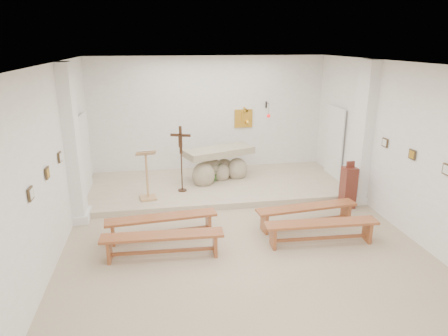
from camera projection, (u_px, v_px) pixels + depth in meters
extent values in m
cube|color=tan|center=(244.00, 250.00, 7.78)|extent=(7.00, 10.00, 0.00)
cube|color=white|center=(43.00, 175.00, 6.68)|extent=(0.02, 10.00, 3.50)
cube|color=white|center=(420.00, 156.00, 7.81)|extent=(0.02, 10.00, 3.50)
cube|color=white|center=(209.00, 116.00, 11.93)|extent=(7.00, 0.02, 3.50)
cube|color=silver|center=(248.00, 66.00, 6.72)|extent=(7.00, 10.00, 0.02)
cube|color=#C4B696|center=(217.00, 186.00, 11.04)|extent=(6.98, 3.00, 0.15)
cube|color=white|center=(73.00, 145.00, 8.58)|extent=(0.26, 0.55, 3.50)
cube|color=white|center=(363.00, 134.00, 9.67)|extent=(0.26, 0.55, 3.50)
cube|color=gold|center=(244.00, 119.00, 12.11)|extent=(0.55, 0.04, 0.55)
cube|color=black|center=(266.00, 105.00, 12.11)|extent=(0.04, 0.02, 0.20)
cylinder|color=black|center=(268.00, 103.00, 11.94)|extent=(0.02, 0.30, 0.02)
cylinder|color=black|center=(269.00, 110.00, 11.85)|extent=(0.01, 0.01, 0.34)
sphere|color=red|center=(269.00, 116.00, 11.91)|extent=(0.11, 0.11, 0.11)
cube|color=#41311C|center=(31.00, 194.00, 5.95)|extent=(0.03, 0.20, 0.20)
cube|color=#41311C|center=(47.00, 173.00, 6.88)|extent=(0.03, 0.20, 0.20)
cube|color=#41311C|center=(60.00, 157.00, 7.82)|extent=(0.03, 0.20, 0.20)
cube|color=#41311C|center=(447.00, 170.00, 7.07)|extent=(0.03, 0.20, 0.20)
cube|color=#41311C|center=(412.00, 154.00, 8.00)|extent=(0.03, 0.20, 0.20)
cube|color=#41311C|center=(385.00, 143.00, 8.94)|extent=(0.03, 0.20, 0.20)
cube|color=silver|center=(82.00, 197.00, 9.68)|extent=(0.10, 0.85, 0.52)
cube|color=silver|center=(347.00, 181.00, 10.79)|extent=(0.10, 0.85, 0.52)
ellipsoid|color=tan|center=(204.00, 175.00, 10.84)|extent=(0.63, 0.53, 0.71)
ellipsoid|color=tan|center=(237.00, 169.00, 11.39)|extent=(0.58, 0.50, 0.67)
ellipsoid|color=tan|center=(211.00, 169.00, 11.32)|extent=(0.67, 0.57, 0.63)
ellipsoid|color=tan|center=(224.00, 169.00, 11.51)|extent=(0.54, 0.46, 0.58)
ellipsoid|color=tan|center=(222.00, 173.00, 11.25)|extent=(0.46, 0.39, 0.54)
cube|color=tan|center=(219.00, 152.00, 11.08)|extent=(2.07, 1.37, 0.19)
cube|color=tan|center=(148.00, 198.00, 9.92)|extent=(0.45, 0.45, 0.04)
cylinder|color=tan|center=(147.00, 177.00, 9.76)|extent=(0.06, 0.06, 1.12)
cube|color=tan|center=(146.00, 153.00, 9.55)|extent=(0.51, 0.40, 0.18)
cube|color=silver|center=(146.00, 152.00, 9.50)|extent=(0.44, 0.33, 0.14)
cylinder|color=#382012|center=(182.00, 190.00, 10.45)|extent=(0.23, 0.23, 0.03)
cylinder|color=#382012|center=(182.00, 172.00, 10.30)|extent=(0.03, 0.03, 1.04)
cube|color=#382012|center=(181.00, 140.00, 10.04)|extent=(0.08, 0.07, 0.71)
cube|color=#382012|center=(180.00, 135.00, 10.00)|extent=(0.50, 0.22, 0.07)
cube|color=#382012|center=(180.00, 141.00, 10.02)|extent=(0.10, 0.07, 0.30)
imported|color=#315C25|center=(213.00, 172.00, 11.18)|extent=(0.59, 0.58, 0.50)
cube|color=maroon|center=(348.00, 187.00, 9.66)|extent=(0.33, 0.33, 1.02)
cube|color=maroon|center=(351.00, 165.00, 9.49)|extent=(0.20, 0.05, 0.17)
cube|color=#A2572F|center=(162.00, 217.00, 8.15)|extent=(2.29, 0.56, 0.05)
cube|color=#A2572F|center=(113.00, 234.00, 7.98)|extent=(0.09, 0.33, 0.43)
cube|color=#A2572F|center=(208.00, 223.00, 8.46)|extent=(0.09, 0.33, 0.43)
cube|color=#A2572F|center=(162.00, 232.00, 8.25)|extent=(1.90, 0.23, 0.05)
cube|color=#A2572F|center=(307.00, 207.00, 8.65)|extent=(2.29, 0.60, 0.05)
cube|color=#A2572F|center=(264.00, 222.00, 8.47)|extent=(0.10, 0.33, 0.43)
cube|color=#A2572F|center=(346.00, 212.00, 8.98)|extent=(0.10, 0.33, 0.43)
cube|color=#A2572F|center=(306.00, 221.00, 8.75)|extent=(1.90, 0.26, 0.05)
cube|color=#A2572F|center=(162.00, 236.00, 7.39)|extent=(2.28, 0.46, 0.05)
cube|color=#A2572F|center=(109.00, 250.00, 7.34)|extent=(0.08, 0.33, 0.43)
cube|color=#A2572F|center=(215.00, 244.00, 7.58)|extent=(0.08, 0.33, 0.43)
cube|color=#A2572F|center=(163.00, 251.00, 7.49)|extent=(1.91, 0.14, 0.05)
cube|color=#A2572F|center=(322.00, 223.00, 7.89)|extent=(2.28, 0.46, 0.05)
cube|color=#A2572F|center=(273.00, 237.00, 7.85)|extent=(0.08, 0.33, 0.43)
cube|color=#A2572F|center=(367.00, 231.00, 8.09)|extent=(0.08, 0.33, 0.43)
cube|color=#A2572F|center=(321.00, 238.00, 7.99)|extent=(1.91, 0.14, 0.05)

